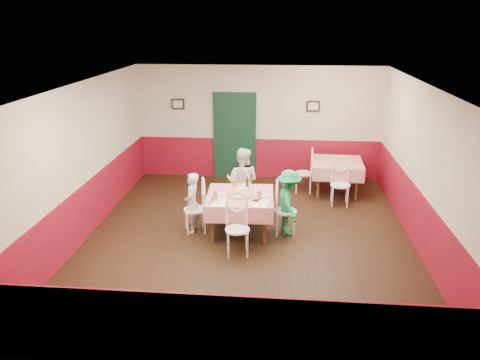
# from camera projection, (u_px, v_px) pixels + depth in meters

# --- Properties ---
(floor) EXTENTS (7.00, 7.00, 0.00)m
(floor) POSITION_uv_depth(u_px,v_px,m) (248.00, 237.00, 8.69)
(floor) COLOR black
(floor) RESTS_ON ground
(ceiling) EXTENTS (7.00, 7.00, 0.00)m
(ceiling) POSITION_uv_depth(u_px,v_px,m) (249.00, 85.00, 7.77)
(ceiling) COLOR white
(ceiling) RESTS_ON back_wall
(back_wall) EXTENTS (6.00, 0.10, 2.80)m
(back_wall) POSITION_uv_depth(u_px,v_px,m) (259.00, 123.00, 11.53)
(back_wall) COLOR beige
(back_wall) RESTS_ON ground
(front_wall) EXTENTS (6.00, 0.10, 2.80)m
(front_wall) POSITION_uv_depth(u_px,v_px,m) (225.00, 263.00, 4.94)
(front_wall) COLOR beige
(front_wall) RESTS_ON ground
(left_wall) EXTENTS (0.10, 7.00, 2.80)m
(left_wall) POSITION_uv_depth(u_px,v_px,m) (84.00, 161.00, 8.49)
(left_wall) COLOR beige
(left_wall) RESTS_ON ground
(right_wall) EXTENTS (0.10, 7.00, 2.80)m
(right_wall) POSITION_uv_depth(u_px,v_px,m) (424.00, 170.00, 7.98)
(right_wall) COLOR beige
(right_wall) RESTS_ON ground
(wainscot_back) EXTENTS (6.00, 0.03, 1.00)m
(wainscot_back) POSITION_uv_depth(u_px,v_px,m) (258.00, 158.00, 11.81)
(wainscot_back) COLOR maroon
(wainscot_back) RESTS_ON ground
(wainscot_front) EXTENTS (6.00, 0.03, 1.00)m
(wainscot_front) POSITION_uv_depth(u_px,v_px,m) (226.00, 334.00, 5.25)
(wainscot_front) COLOR maroon
(wainscot_front) RESTS_ON ground
(wainscot_left) EXTENTS (0.03, 7.00, 1.00)m
(wainscot_left) POSITION_uv_depth(u_px,v_px,m) (90.00, 207.00, 8.78)
(wainscot_left) COLOR maroon
(wainscot_left) RESTS_ON ground
(wainscot_right) EXTENTS (0.03, 7.00, 1.00)m
(wainscot_right) POSITION_uv_depth(u_px,v_px,m) (416.00, 218.00, 8.27)
(wainscot_right) COLOR maroon
(wainscot_right) RESTS_ON ground
(door) EXTENTS (0.96, 0.06, 2.10)m
(door) POSITION_uv_depth(u_px,v_px,m) (235.00, 137.00, 11.64)
(door) COLOR black
(door) RESTS_ON ground
(picture_left) EXTENTS (0.32, 0.03, 0.26)m
(picture_left) POSITION_uv_depth(u_px,v_px,m) (178.00, 104.00, 11.50)
(picture_left) COLOR black
(picture_left) RESTS_ON back_wall
(picture_right) EXTENTS (0.32, 0.03, 0.26)m
(picture_right) POSITION_uv_depth(u_px,v_px,m) (313.00, 106.00, 11.22)
(picture_right) COLOR black
(picture_right) RESTS_ON back_wall
(thermostat) EXTENTS (0.10, 0.03, 0.10)m
(thermostat) POSITION_uv_depth(u_px,v_px,m) (183.00, 118.00, 11.61)
(thermostat) COLOR white
(thermostat) RESTS_ON back_wall
(main_table) EXTENTS (1.27, 1.27, 0.77)m
(main_table) POSITION_uv_depth(u_px,v_px,m) (240.00, 214.00, 8.77)
(main_table) COLOR red
(main_table) RESTS_ON ground
(second_table) EXTENTS (1.17, 1.17, 0.77)m
(second_table) POSITION_uv_depth(u_px,v_px,m) (336.00, 177.00, 10.79)
(second_table) COLOR red
(second_table) RESTS_ON ground
(chair_left) EXTENTS (0.52, 0.52, 0.90)m
(chair_left) POSITION_uv_depth(u_px,v_px,m) (195.00, 209.00, 8.79)
(chair_left) COLOR white
(chair_left) RESTS_ON ground
(chair_right) EXTENTS (0.44, 0.44, 0.90)m
(chair_right) POSITION_uv_depth(u_px,v_px,m) (286.00, 211.00, 8.70)
(chair_right) COLOR white
(chair_right) RESTS_ON ground
(chair_far) EXTENTS (0.48, 0.48, 0.90)m
(chair_far) POSITION_uv_depth(u_px,v_px,m) (242.00, 194.00, 9.55)
(chair_far) COLOR white
(chair_far) RESTS_ON ground
(chair_near) EXTENTS (0.47, 0.47, 0.90)m
(chair_near) POSITION_uv_depth(u_px,v_px,m) (237.00, 230.00, 7.94)
(chair_near) COLOR white
(chair_near) RESTS_ON ground
(chair_second_a) EXTENTS (0.44, 0.44, 0.90)m
(chair_second_a) POSITION_uv_depth(u_px,v_px,m) (304.00, 173.00, 10.83)
(chair_second_a) COLOR white
(chair_second_a) RESTS_ON ground
(chair_second_b) EXTENTS (0.44, 0.44, 0.90)m
(chair_second_b) POSITION_uv_depth(u_px,v_px,m) (340.00, 185.00, 10.06)
(chair_second_b) COLOR white
(chair_second_b) RESTS_ON ground
(pizza) EXTENTS (0.49, 0.49, 0.03)m
(pizza) POSITION_uv_depth(u_px,v_px,m) (240.00, 194.00, 8.62)
(pizza) COLOR #B74723
(pizza) RESTS_ON main_table
(plate_left) EXTENTS (0.26, 0.26, 0.01)m
(plate_left) POSITION_uv_depth(u_px,v_px,m) (216.00, 194.00, 8.68)
(plate_left) COLOR white
(plate_left) RESTS_ON main_table
(plate_right) EXTENTS (0.26, 0.26, 0.01)m
(plate_right) POSITION_uv_depth(u_px,v_px,m) (264.00, 195.00, 8.60)
(plate_right) COLOR white
(plate_right) RESTS_ON main_table
(plate_far) EXTENTS (0.26, 0.26, 0.01)m
(plate_far) POSITION_uv_depth(u_px,v_px,m) (242.00, 187.00, 9.01)
(plate_far) COLOR white
(plate_far) RESTS_ON main_table
(glass_a) EXTENTS (0.09, 0.09, 0.16)m
(glass_a) POSITION_uv_depth(u_px,v_px,m) (216.00, 195.00, 8.41)
(glass_a) COLOR #BF7219
(glass_a) RESTS_ON main_table
(glass_b) EXTENTS (0.08, 0.08, 0.15)m
(glass_b) POSITION_uv_depth(u_px,v_px,m) (259.00, 195.00, 8.40)
(glass_b) COLOR #BF7219
(glass_b) RESTS_ON main_table
(glass_c) EXTENTS (0.08, 0.08, 0.15)m
(glass_c) POSITION_uv_depth(u_px,v_px,m) (235.00, 183.00, 9.03)
(glass_c) COLOR #BF7219
(glass_c) RESTS_ON main_table
(beer_bottle) EXTENTS (0.06, 0.06, 0.20)m
(beer_bottle) POSITION_uv_depth(u_px,v_px,m) (247.00, 183.00, 8.98)
(beer_bottle) COLOR #381C0A
(beer_bottle) RESTS_ON main_table
(shaker_a) EXTENTS (0.04, 0.04, 0.09)m
(shaker_a) POSITION_uv_depth(u_px,v_px,m) (216.00, 200.00, 8.26)
(shaker_a) COLOR silver
(shaker_a) RESTS_ON main_table
(shaker_b) EXTENTS (0.04, 0.04, 0.09)m
(shaker_b) POSITION_uv_depth(u_px,v_px,m) (218.00, 201.00, 8.22)
(shaker_b) COLOR silver
(shaker_b) RESTS_ON main_table
(shaker_c) EXTENTS (0.04, 0.04, 0.09)m
(shaker_c) POSITION_uv_depth(u_px,v_px,m) (213.00, 199.00, 8.30)
(shaker_c) COLOR #B23319
(shaker_c) RESTS_ON main_table
(menu_left) EXTENTS (0.37, 0.45, 0.00)m
(menu_left) POSITION_uv_depth(u_px,v_px,m) (221.00, 202.00, 8.28)
(menu_left) COLOR white
(menu_left) RESTS_ON main_table
(menu_right) EXTENTS (0.36, 0.45, 0.00)m
(menu_right) POSITION_uv_depth(u_px,v_px,m) (260.00, 203.00, 8.25)
(menu_right) COLOR white
(menu_right) RESTS_ON main_table
(wallet) EXTENTS (0.11, 0.09, 0.02)m
(wallet) POSITION_uv_depth(u_px,v_px,m) (256.00, 200.00, 8.35)
(wallet) COLOR black
(wallet) RESTS_ON main_table
(diner_left) EXTENTS (0.29, 0.43, 1.16)m
(diner_left) POSITION_uv_depth(u_px,v_px,m) (192.00, 203.00, 8.75)
(diner_left) COLOR gray
(diner_left) RESTS_ON ground
(diner_far) EXTENTS (0.77, 0.65, 1.41)m
(diner_far) POSITION_uv_depth(u_px,v_px,m) (242.00, 182.00, 9.51)
(diner_far) COLOR gray
(diner_far) RESTS_ON ground
(diner_right) EXTENTS (0.63, 0.89, 1.25)m
(diner_right) POSITION_uv_depth(u_px,v_px,m) (289.00, 203.00, 8.64)
(diner_right) COLOR gray
(diner_right) RESTS_ON ground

